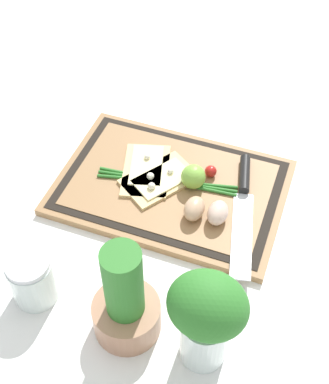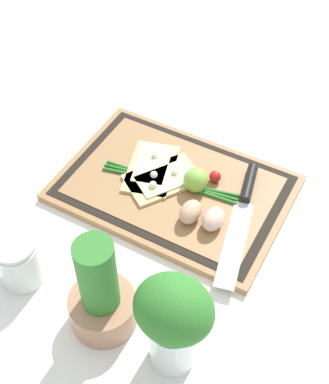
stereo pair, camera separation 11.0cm
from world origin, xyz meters
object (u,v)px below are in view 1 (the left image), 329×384
pizza_slice_near (146,169)px  knife (244,194)px  egg_pink (218,213)px  sauce_jar (33,281)px  cherry_tomato_red (211,171)px  lime (193,177)px  herb_glass (206,316)px  pizza_slice_far (160,180)px  herb_pot (126,304)px  egg_brown (194,209)px

pizza_slice_near → knife: size_ratio=0.57×
egg_pink → sauce_jar: sauce_jar is taller
cherry_tomato_red → knife: bearing=158.3°
lime → herb_glass: herb_glass is taller
sauce_jar → herb_glass: bearing=179.7°
pizza_slice_far → cherry_tomato_red: bearing=-150.1°
herb_pot → herb_glass: bearing=179.6°
pizza_slice_near → lime: bearing=177.7°
egg_pink → sauce_jar: bearing=45.6°
pizza_slice_near → pizza_slice_far: size_ratio=0.97×
herb_pot → sauce_jar: bearing=-0.2°
lime → sauce_jar: 0.39m
egg_pink → herb_pot: 0.28m
egg_pink → sauce_jar: 0.38m
knife → cherry_tomato_red: (0.08, -0.03, 0.01)m
cherry_tomato_red → lime: bearing=56.2°
egg_brown → egg_pink: same height
pizza_slice_near → herb_glass: herb_glass is taller
herb_glass → lime: bearing=-69.2°
lime → sauce_jar: (0.19, 0.34, -0.00)m
herb_pot → sauce_jar: (0.18, -0.00, -0.03)m
egg_pink → herb_glass: herb_glass is taller
pizza_slice_near → herb_pot: bearing=106.3°
cherry_tomato_red → herb_pot: size_ratio=0.12×
cherry_tomato_red → herb_pot: 0.38m
egg_pink → pizza_slice_far: bearing=-21.2°
pizza_slice_far → egg_pink: (-0.14, 0.06, 0.02)m
pizza_slice_near → knife: pizza_slice_near is taller
pizza_slice_near → cherry_tomato_red: size_ratio=6.86×
herb_glass → egg_brown: bearing=-68.8°
pizza_slice_near → lime: 0.11m
cherry_tomato_red → herb_pot: (0.03, 0.38, 0.04)m
pizza_slice_far → lime: lime is taller
knife → herb_pot: herb_pot is taller
sauce_jar → knife: bearing=-130.6°
pizza_slice_far → sauce_jar: 0.35m
egg_pink → herb_glass: bearing=101.6°
cherry_tomato_red → sauce_jar: (0.22, 0.38, 0.01)m
pizza_slice_far → lime: 0.07m
sauce_jar → cherry_tomato_red: bearing=-119.5°
cherry_tomato_red → herb_glass: size_ratio=0.12×
knife → herb_glass: herb_glass is taller
pizza_slice_near → egg_pink: size_ratio=3.03×
egg_brown → egg_pink: size_ratio=1.00×
egg_pink → cherry_tomato_red: size_ratio=2.26×
egg_brown → sauce_jar: size_ratio=0.56×
pizza_slice_far → lime: size_ratio=3.51×
herb_pot → egg_brown: bearing=-97.6°
egg_brown → herb_pot: size_ratio=0.27×
knife → egg_pink: size_ratio=5.30×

